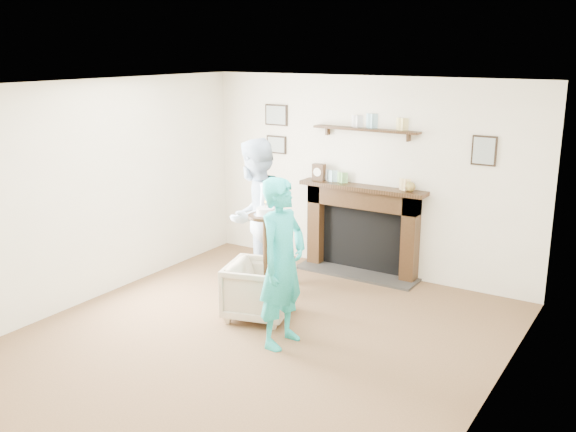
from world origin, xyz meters
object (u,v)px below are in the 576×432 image
(armchair, at_px, (260,317))
(woman, at_px, (282,343))
(pedestal_table, at_px, (266,242))
(man, at_px, (256,288))

(armchair, height_order, woman, woman)
(armchair, height_order, pedestal_table, pedestal_table)
(armchair, relative_size, pedestal_table, 0.55)
(armchair, distance_m, man, 0.84)
(armchair, distance_m, pedestal_table, 0.81)
(woman, bearing_deg, pedestal_table, 45.63)
(woman, bearing_deg, man, 46.97)
(armchair, bearing_deg, woman, -141.81)
(woman, bearing_deg, armchair, 55.82)
(man, xyz_separation_m, woman, (1.06, -1.07, 0.00))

